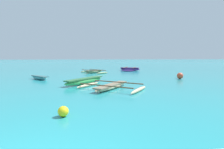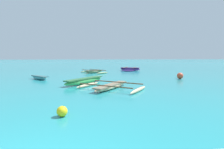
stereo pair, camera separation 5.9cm
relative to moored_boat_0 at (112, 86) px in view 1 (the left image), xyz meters
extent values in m
ellipsoid|color=beige|center=(0.00, 0.00, -0.01)|extent=(2.57, 3.34, 0.30)
cube|color=#84745A|center=(0.00, 0.00, 0.09)|extent=(2.39, 3.09, 0.08)
cylinder|color=brown|center=(0.47, 0.67, 0.15)|extent=(2.99, 2.11, 0.07)
cylinder|color=brown|center=(-0.47, -0.67, 0.15)|extent=(2.99, 2.11, 0.07)
ellipsoid|color=beige|center=(-1.48, 1.03, -0.06)|extent=(1.54, 2.10, 0.20)
ellipsoid|color=beige|center=(1.48, -1.03, -0.06)|extent=(1.54, 2.10, 0.20)
ellipsoid|color=green|center=(-1.76, 2.18, 0.05)|extent=(2.89, 3.40, 0.43)
cube|color=#2F6B3B|center=(-1.76, 2.18, 0.23)|extent=(2.68, 3.14, 0.08)
ellipsoid|color=#68338D|center=(4.08, 13.76, 0.06)|extent=(2.88, 1.81, 0.45)
cube|color=#46295A|center=(4.08, 13.76, 0.25)|extent=(2.66, 1.69, 0.08)
cylinder|color=brown|center=(4.66, 13.49, 0.31)|extent=(1.26, 2.67, 0.07)
cylinder|color=brown|center=(3.49, 14.02, 0.31)|extent=(1.26, 2.67, 0.07)
ellipsoid|color=#68338D|center=(4.67, 15.08, -0.06)|extent=(1.82, 0.97, 0.20)
ellipsoid|color=#68338D|center=(3.48, 12.44, -0.06)|extent=(1.82, 0.97, 0.20)
ellipsoid|color=#85A06D|center=(-1.07, 10.82, 0.01)|extent=(2.41, 2.22, 0.33)
cube|color=#566449|center=(-1.07, 10.82, 0.13)|extent=(2.23, 2.06, 0.08)
cylinder|color=brown|center=(-0.63, 11.20, 0.19)|extent=(2.05, 2.34, 0.07)
cylinder|color=brown|center=(-1.51, 10.43, 0.19)|extent=(2.05, 2.34, 0.07)
ellipsoid|color=#85A06D|center=(-2.07, 11.97, -0.06)|extent=(1.46, 1.31, 0.20)
ellipsoid|color=#85A06D|center=(-0.07, 9.67, -0.06)|extent=(1.46, 1.31, 0.20)
ellipsoid|color=#53A5AB|center=(-5.83, 5.10, 0.00)|extent=(1.97, 1.97, 0.33)
cube|color=#3A676A|center=(-5.83, 5.10, 0.13)|extent=(1.83, 1.83, 0.08)
sphere|color=#E54C2D|center=(6.69, 4.24, 0.12)|extent=(0.56, 0.56, 0.56)
sphere|color=yellow|center=(-2.15, -4.90, 0.02)|extent=(0.36, 0.36, 0.36)
camera|label=1|loc=(-1.13, -10.74, 1.86)|focal=28.00mm
camera|label=2|loc=(-1.07, -10.74, 1.86)|focal=28.00mm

